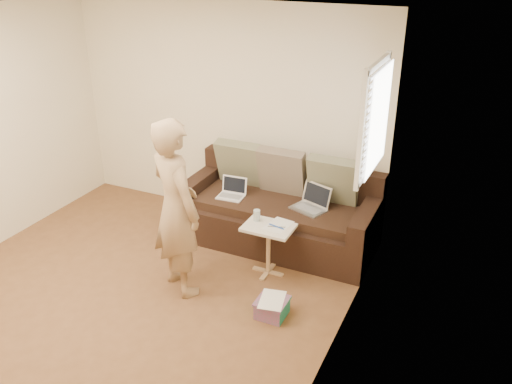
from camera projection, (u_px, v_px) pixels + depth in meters
floor at (118, 308)px, 5.09m from camera, size 4.50×4.50×0.00m
ceiling at (80, 25)px, 3.98m from camera, size 4.50×4.50×0.00m
wall_back at (225, 113)px, 6.38m from camera, size 4.00×0.00×4.00m
wall_right at (327, 233)px, 3.77m from camera, size 0.00×4.50×4.50m
window_blinds at (375, 119)px, 4.85m from camera, size 0.12×0.88×1.08m
sofa at (278, 209)px, 6.02m from camera, size 2.20×0.95×0.85m
pillow_left at (240, 163)px, 6.30m from camera, size 0.55×0.29×0.57m
pillow_mid at (282, 172)px, 6.07m from camera, size 0.55×0.27×0.57m
pillow_right at (333, 181)px, 5.84m from camera, size 0.55×0.28×0.57m
laptop_silver at (308, 210)px, 5.80m from camera, size 0.43×0.37×0.24m
laptop_white at (231, 197)px, 6.08m from camera, size 0.31×0.24×0.22m
person at (176, 208)px, 5.02m from camera, size 0.78×0.70×1.78m
side_table at (268, 250)px, 5.51m from camera, size 0.50×0.35×0.56m
drinking_glass at (257, 215)px, 5.48m from camera, size 0.07×0.07×0.12m
scissors at (277, 227)px, 5.37m from camera, size 0.19×0.13×0.02m
paper_on_table at (278, 225)px, 5.41m from camera, size 0.25×0.33×0.00m
striped_box at (272, 307)px, 4.95m from camera, size 0.28×0.28×0.18m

